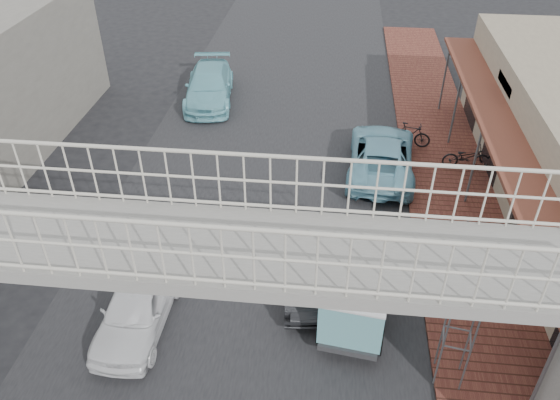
% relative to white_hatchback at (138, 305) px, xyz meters
% --- Properties ---
extents(ground, '(120.00, 120.00, 0.00)m').
position_rel_white_hatchback_xyz_m(ground, '(2.35, 1.30, -0.65)').
color(ground, black).
rests_on(ground, ground).
extents(road_strip, '(10.00, 60.00, 0.01)m').
position_rel_white_hatchback_xyz_m(road_strip, '(2.35, 1.30, -0.64)').
color(road_strip, black).
rests_on(road_strip, ground).
extents(sidewalk, '(3.00, 40.00, 0.10)m').
position_rel_white_hatchback_xyz_m(sidewalk, '(8.85, 4.30, -0.60)').
color(sidewalk, brown).
rests_on(sidewalk, ground).
extents(footbridge, '(16.40, 2.40, 6.34)m').
position_rel_white_hatchback_xyz_m(footbridge, '(2.35, -2.70, 2.53)').
color(footbridge, gray).
rests_on(footbridge, ground).
extents(white_hatchback, '(1.58, 3.82, 1.30)m').
position_rel_white_hatchback_xyz_m(white_hatchback, '(0.00, 0.00, 0.00)').
color(white_hatchback, white).
rests_on(white_hatchback, ground).
extents(dark_sedan, '(1.83, 4.15, 1.32)m').
position_rel_white_hatchback_xyz_m(dark_sedan, '(4.23, 2.04, 0.01)').
color(dark_sedan, black).
rests_on(dark_sedan, ground).
extents(angkot_curb, '(2.60, 5.09, 1.38)m').
position_rel_white_hatchback_xyz_m(angkot_curb, '(6.47, 8.04, 0.04)').
color(angkot_curb, '#6DAABE').
rests_on(angkot_curb, ground).
extents(angkot_far, '(2.62, 5.14, 1.43)m').
position_rel_white_hatchback_xyz_m(angkot_far, '(-1.01, 13.25, 0.07)').
color(angkot_far, '#78C3D1').
rests_on(angkot_far, ground).
extents(angkot_van, '(1.99, 3.64, 1.70)m').
position_rel_white_hatchback_xyz_m(angkot_van, '(5.54, 0.95, 0.43)').
color(angkot_van, black).
rests_on(angkot_van, ground).
extents(motorcycle_near, '(1.74, 0.68, 0.90)m').
position_rel_white_hatchback_xyz_m(motorcycle_near, '(9.57, 8.46, -0.10)').
color(motorcycle_near, black).
rests_on(motorcycle_near, sidewalk).
extents(motorcycle_far, '(1.65, 0.80, 0.96)m').
position_rel_white_hatchback_xyz_m(motorcycle_far, '(7.65, 9.91, -0.07)').
color(motorcycle_far, black).
rests_on(motorcycle_far, sidewalk).
extents(street_clock, '(0.81, 0.71, 3.19)m').
position_rel_white_hatchback_xyz_m(street_clock, '(7.65, -0.91, 2.10)').
color(street_clock, '#59595B').
rests_on(street_clock, sidewalk).
extents(arrow_sign, '(1.60, 1.02, 2.73)m').
position_rel_white_hatchback_xyz_m(arrow_sign, '(8.22, 1.36, 1.66)').
color(arrow_sign, '#59595B').
rests_on(arrow_sign, sidewalk).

